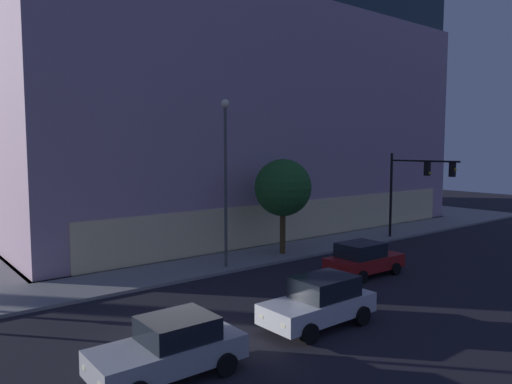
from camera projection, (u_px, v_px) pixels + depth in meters
ground_plane at (180, 340)px, 16.01m from camera, size 120.00×120.00×0.00m
modern_building at (192, 112)px, 43.60m from camera, size 35.24×29.49×19.26m
traffic_light_far_corner at (416, 179)px, 32.13m from camera, size 0.46×4.95×5.83m
street_lamp_sidewalk at (225, 164)px, 24.82m from camera, size 0.44×0.44×8.66m
sidewalk_tree at (283, 188)px, 28.14m from camera, size 3.34×3.34×5.56m
car_silver at (170, 347)px, 13.41m from camera, size 4.27×2.13×1.65m
car_white at (320, 302)px, 17.19m from camera, size 4.34×2.08×1.76m
car_red at (363, 259)px, 24.09m from camera, size 4.11×2.18×1.67m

